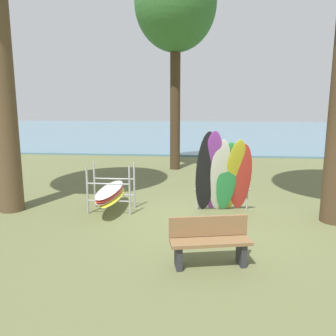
{
  "coord_description": "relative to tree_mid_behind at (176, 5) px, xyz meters",
  "views": [
    {
      "loc": [
        -0.22,
        -8.01,
        2.78
      ],
      "look_at": [
        -1.1,
        0.91,
        1.1
      ],
      "focal_mm": 36.5,
      "sensor_mm": 36.0,
      "label": 1
    }
  ],
  "objects": [
    {
      "name": "board_storage_rack",
      "position": [
        -1.22,
        -6.09,
        -6.18
      ],
      "size": [
        1.15,
        2.12,
        1.25
      ],
      "color": "#9EA0A5",
      "rests_on": "ground"
    },
    {
      "name": "lake_water",
      "position": [
        1.36,
        21.53,
        -6.62
      ],
      "size": [
        80.0,
        36.0,
        0.1
      ],
      "primitive_type": "cube",
      "color": "slate",
      "rests_on": "ground"
    },
    {
      "name": "tree_mid_behind",
      "position": [
        0.0,
        0.0,
        0.0
      ],
      "size": [
        3.3,
        3.3,
        8.67
      ],
      "color": "#42301E",
      "rests_on": "ground"
    },
    {
      "name": "park_bench",
      "position": [
        1.31,
        -8.95,
        -6.22
      ],
      "size": [
        1.46,
        0.7,
        0.85
      ],
      "color": "#2D2D33",
      "rests_on": "ground"
    },
    {
      "name": "ground_plane",
      "position": [
        1.36,
        -6.59,
        -6.67
      ],
      "size": [
        80.0,
        80.0,
        0.0
      ],
      "primitive_type": "plane",
      "color": "#60663D"
    },
    {
      "name": "leaning_board_pile",
      "position": [
        1.7,
        -6.02,
        -5.68
      ],
      "size": [
        1.51,
        1.05,
        2.18
      ],
      "color": "black",
      "rests_on": "ground"
    }
  ]
}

